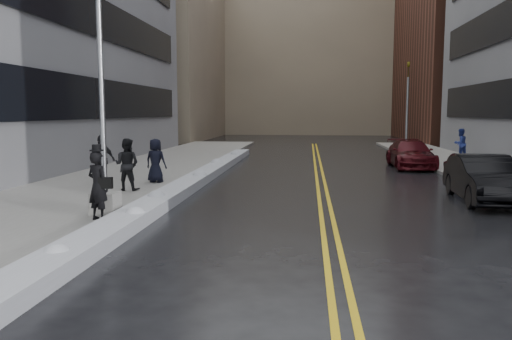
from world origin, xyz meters
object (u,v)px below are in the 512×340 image
(fire_hydrant, at_px, (487,170))
(car_black, at_px, (484,179))
(car_maroon, at_px, (411,154))
(pedestrian_b, at_px, (127,164))
(lamppost, at_px, (103,124))
(pedestrian_c, at_px, (156,161))
(pedestrian_d, at_px, (102,159))
(pedestrian_east, at_px, (460,143))
(pedestrian_fedora, at_px, (98,186))
(traffic_signal, at_px, (407,104))

(fire_hydrant, xyz_separation_m, car_black, (-1.50, -4.15, 0.20))
(car_maroon, bearing_deg, pedestrian_b, -139.35)
(lamppost, bearing_deg, pedestrian_c, 95.04)
(pedestrian_c, relative_size, pedestrian_d, 0.91)
(lamppost, xyz_separation_m, pedestrian_c, (-0.54, 6.10, -1.54))
(pedestrian_b, height_order, pedestrian_d, pedestrian_d)
(pedestrian_east, bearing_deg, pedestrian_b, 15.38)
(pedestrian_b, relative_size, car_black, 0.40)
(car_maroon, bearing_deg, lamppost, -127.09)
(car_maroon, bearing_deg, pedestrian_east, 48.17)
(pedestrian_fedora, xyz_separation_m, car_black, (10.70, 4.50, -0.27))
(fire_hydrant, height_order, pedestrian_c, pedestrian_c)
(fire_hydrant, xyz_separation_m, pedestrian_b, (-13.22, -3.94, 0.50))
(pedestrian_b, xyz_separation_m, pedestrian_east, (15.03, 13.75, -0.03))
(fire_hydrant, xyz_separation_m, pedestrian_d, (-14.69, -2.54, 0.52))
(traffic_signal, bearing_deg, lamppost, -118.21)
(fire_hydrant, relative_size, car_black, 0.16)
(lamppost, bearing_deg, pedestrian_east, 51.61)
(car_black, bearing_deg, lamppost, -157.63)
(lamppost, relative_size, fire_hydrant, 10.45)
(car_maroon, bearing_deg, car_black, -88.13)
(pedestrian_d, relative_size, car_black, 0.41)
(pedestrian_b, height_order, pedestrian_east, pedestrian_b)
(pedestrian_fedora, distance_m, pedestrian_c, 6.78)
(fire_hydrant, relative_size, car_maroon, 0.15)
(pedestrian_d, bearing_deg, car_black, -172.51)
(pedestrian_c, xyz_separation_m, pedestrian_east, (14.65, 11.72, 0.03))
(fire_hydrant, bearing_deg, pedestrian_east, 79.53)
(pedestrian_fedora, distance_m, pedestrian_d, 6.60)
(pedestrian_fedora, bearing_deg, lamppost, -57.16)
(traffic_signal, relative_size, pedestrian_b, 3.35)
(pedestrian_east, bearing_deg, pedestrian_fedora, 25.73)
(fire_hydrant, xyz_separation_m, car_maroon, (-1.79, 5.81, 0.16))
(car_black, bearing_deg, car_maroon, 94.43)
(pedestrian_fedora, height_order, car_black, pedestrian_fedora)
(traffic_signal, bearing_deg, pedestrian_c, -127.80)
(lamppost, xyz_separation_m, pedestrian_b, (-0.92, 4.06, -1.49))
(pedestrian_d, distance_m, pedestrian_east, 20.62)
(traffic_signal, height_order, pedestrian_b, traffic_signal)
(pedestrian_d, distance_m, car_black, 13.29)
(traffic_signal, height_order, car_black, traffic_signal)
(pedestrian_c, bearing_deg, pedestrian_b, 89.92)
(pedestrian_fedora, distance_m, pedestrian_east, 23.18)
(pedestrian_east, bearing_deg, lamppost, 24.53)
(fire_hydrant, relative_size, traffic_signal, 0.12)
(traffic_signal, distance_m, pedestrian_b, 22.11)
(pedestrian_east, bearing_deg, fire_hydrant, 52.45)
(car_black, bearing_deg, traffic_signal, 89.58)
(lamppost, relative_size, car_maroon, 1.57)
(pedestrian_c, xyz_separation_m, pedestrian_d, (-1.85, -0.64, 0.09))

